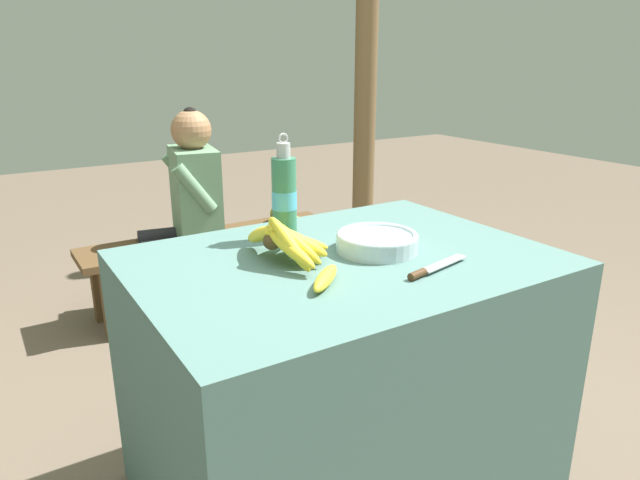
% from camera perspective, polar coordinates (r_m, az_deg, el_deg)
% --- Properties ---
extents(market_counter, '(1.10, 0.81, 0.76)m').
position_cam_1_polar(market_counter, '(1.70, 2.11, -13.74)').
color(market_counter, '#4C706B').
rests_on(market_counter, ground_plane).
extents(banana_bunch_ripe, '(0.19, 0.32, 0.14)m').
position_cam_1_polar(banana_bunch_ripe, '(1.48, -3.70, 0.13)').
color(banana_bunch_ripe, '#4C381E').
rests_on(banana_bunch_ripe, market_counter).
extents(serving_bowl, '(0.23, 0.23, 0.05)m').
position_cam_1_polar(serving_bowl, '(1.58, 5.72, -0.10)').
color(serving_bowl, silver).
rests_on(serving_bowl, market_counter).
extents(water_bottle, '(0.07, 0.07, 0.31)m').
position_cam_1_polar(water_bottle, '(1.64, -3.59, 4.25)').
color(water_bottle, '#337556').
rests_on(water_bottle, market_counter).
extents(loose_banana_front, '(0.14, 0.13, 0.04)m').
position_cam_1_polar(loose_banana_front, '(1.34, 0.55, -3.82)').
color(loose_banana_front, yellow).
rests_on(loose_banana_front, market_counter).
extents(knife, '(0.22, 0.07, 0.02)m').
position_cam_1_polar(knife, '(1.44, 10.94, -2.88)').
color(knife, '#BCBCC1').
rests_on(knife, market_counter).
extents(wooden_bench, '(1.33, 0.32, 0.38)m').
position_cam_1_polar(wooden_bench, '(3.02, -10.60, -0.75)').
color(wooden_bench, brown).
rests_on(wooden_bench, ground_plane).
extents(seated_vendor, '(0.44, 0.42, 1.04)m').
position_cam_1_polar(seated_vendor, '(2.88, -13.16, 3.86)').
color(seated_vendor, '#232328').
rests_on(seated_vendor, ground_plane).
extents(banana_bunch_green, '(0.18, 0.26, 0.12)m').
position_cam_1_polar(banana_bunch_green, '(3.14, -3.96, 2.60)').
color(banana_bunch_green, '#4C381E').
rests_on(banana_bunch_green, wooden_bench).
extents(support_post_far, '(0.14, 0.14, 2.55)m').
position_cam_1_polar(support_post_far, '(3.77, 4.65, 17.96)').
color(support_post_far, brown).
rests_on(support_post_far, ground_plane).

